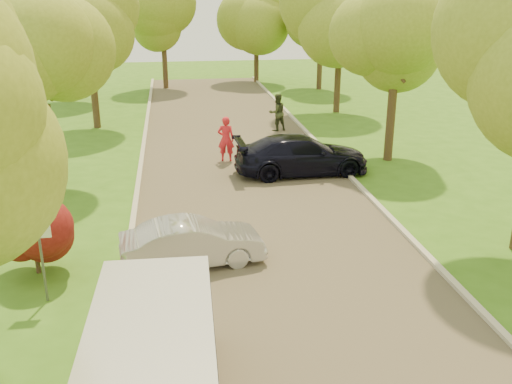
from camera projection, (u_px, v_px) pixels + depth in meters
road at (263, 222)px, 18.01m from camera, size 8.00×60.00×0.01m
curb_left at (132, 227)px, 17.43m from camera, size 0.18×60.00×0.12m
curb_right at (385, 213)px, 18.55m from camera, size 0.18×60.00×0.12m
street_sign at (39, 240)px, 12.95m from camera, size 0.55×0.06×2.17m
red_shrub at (33, 234)px, 14.44m from camera, size 1.70×1.70×1.95m
tree_l_midb at (45, 63)px, 19.23m from camera, size 4.30×4.20×6.62m
tree_l_far at (92, 20)px, 28.29m from camera, size 4.92×4.80×7.79m
tree_r_midb at (402, 43)px, 22.86m from camera, size 4.51×4.40×7.01m
tree_r_far at (345, 9)px, 31.93m from camera, size 5.33×5.20×8.34m
tree_bg_a at (68, 16)px, 35.46m from camera, size 5.12×5.00×7.72m
tree_bg_b at (325, 9)px, 39.61m from camera, size 5.12×5.00×7.95m
tree_bg_c at (165, 17)px, 40.11m from camera, size 4.92×4.80×7.33m
tree_bg_d at (259, 11)px, 42.85m from camera, size 5.12×5.00×7.72m
minivan at (152, 379)px, 9.20m from camera, size 2.21×5.29×1.95m
silver_sedan at (193, 243)px, 15.05m from camera, size 3.92×1.82×1.25m
dark_sedan at (302, 155)px, 22.43m from camera, size 5.36×2.35×1.53m
person_striped at (226, 139)px, 23.98m from camera, size 0.78×0.58×1.93m
person_olive at (277, 113)px, 29.10m from camera, size 1.11×0.98×1.90m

